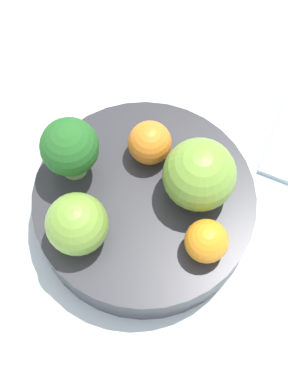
% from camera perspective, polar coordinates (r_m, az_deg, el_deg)
% --- Properties ---
extents(ground_plane, '(6.00, 6.00, 0.00)m').
position_cam_1_polar(ground_plane, '(0.54, 0.00, -3.24)').
color(ground_plane, gray).
extents(table_surface, '(1.20, 1.20, 0.02)m').
position_cam_1_polar(table_surface, '(0.53, 0.00, -2.85)').
color(table_surface, silver).
rests_on(table_surface, ground_plane).
extents(bowl, '(0.20, 0.20, 0.04)m').
position_cam_1_polar(bowl, '(0.50, 0.00, -1.51)').
color(bowl, '#2D2D33').
rests_on(bowl, table_surface).
extents(broccoli, '(0.05, 0.05, 0.07)m').
position_cam_1_polar(broccoli, '(0.47, -7.75, 4.91)').
color(broccoli, '#99C17A').
rests_on(broccoli, bowl).
extents(apple_red, '(0.06, 0.06, 0.06)m').
position_cam_1_polar(apple_red, '(0.46, 5.93, 1.84)').
color(apple_red, olive).
rests_on(apple_red, bowl).
extents(apple_green, '(0.05, 0.05, 0.05)m').
position_cam_1_polar(apple_green, '(0.45, -7.16, -3.41)').
color(apple_green, olive).
rests_on(apple_green, bowl).
extents(orange_front, '(0.04, 0.04, 0.04)m').
position_cam_1_polar(orange_front, '(0.48, 0.62, 5.27)').
color(orange_front, orange).
rests_on(orange_front, bowl).
extents(orange_back, '(0.04, 0.04, 0.04)m').
position_cam_1_polar(orange_back, '(0.45, 6.68, -5.23)').
color(orange_back, orange).
rests_on(orange_back, bowl).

